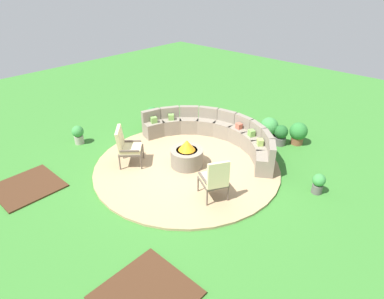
{
  "coord_description": "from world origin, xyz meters",
  "views": [
    {
      "loc": [
        5.11,
        -5.35,
        4.7
      ],
      "look_at": [
        0.0,
        0.2,
        0.45
      ],
      "focal_mm": 30.34,
      "sensor_mm": 36.0,
      "label": 1
    }
  ],
  "objects": [
    {
      "name": "potted_plant_0",
      "position": [
        -2.66,
        1.12,
        0.36
      ],
      "size": [
        0.46,
        0.46,
        0.66
      ],
      "color": "#A89E8E",
      "rests_on": "ground_plane"
    },
    {
      "name": "potted_plant_5",
      "position": [
        0.81,
        2.77,
        0.41
      ],
      "size": [
        0.55,
        0.55,
        0.77
      ],
      "color": "#605B56",
      "rests_on": "ground_plane"
    },
    {
      "name": "potted_plant_1",
      "position": [
        1.55,
        3.23,
        0.37
      ],
      "size": [
        0.53,
        0.53,
        0.69
      ],
      "color": "brown",
      "rests_on": "ground_plane"
    },
    {
      "name": "patio_circle",
      "position": [
        0.0,
        0.0,
        0.03
      ],
      "size": [
        4.94,
        4.94,
        0.06
      ],
      "primitive_type": "cylinder",
      "color": "tan",
      "rests_on": "ground_plane"
    },
    {
      "name": "potted_plant_4",
      "position": [
        3.07,
        1.26,
        0.28
      ],
      "size": [
        0.3,
        0.3,
        0.51
      ],
      "color": "#605B56",
      "rests_on": "ground_plane"
    },
    {
      "name": "potted_plant_3",
      "position": [
        -3.34,
        -1.25,
        0.32
      ],
      "size": [
        0.35,
        0.35,
        0.58
      ],
      "color": "#A89E8E",
      "rests_on": "ground_plane"
    },
    {
      "name": "lounge_chair_front_left",
      "position": [
        -1.2,
        -1.02,
        0.61
      ],
      "size": [
        0.84,
        0.87,
        1.08
      ],
      "rotation": [
        0.0,
        0.0,
        5.49
      ],
      "color": "brown",
      "rests_on": "patio_circle"
    },
    {
      "name": "mulch_bed_left",
      "position": [
        -2.22,
        -3.33,
        0.02
      ],
      "size": [
        1.41,
        1.43,
        0.04
      ],
      "primitive_type": "cube",
      "color": "#472B19",
      "rests_on": "ground_plane"
    },
    {
      "name": "fire_pit",
      "position": [
        0.0,
        0.0,
        0.35
      ],
      "size": [
        0.87,
        0.87,
        0.74
      ],
      "color": "gray",
      "rests_on": "patio_circle"
    },
    {
      "name": "potted_plant_2",
      "position": [
        1.19,
        2.83,
        0.34
      ],
      "size": [
        0.41,
        0.41,
        0.63
      ],
      "color": "#605B56",
      "rests_on": "ground_plane"
    },
    {
      "name": "mulch_bed_right",
      "position": [
        2.22,
        -3.33,
        0.02
      ],
      "size": [
        1.41,
        1.43,
        0.04
      ],
      "primitive_type": "cube",
      "color": "#472B19",
      "rests_on": "ground_plane"
    },
    {
      "name": "ground_plane",
      "position": [
        0.0,
        0.0,
        0.0
      ],
      "size": [
        24.0,
        24.0,
        0.0
      ],
      "primitive_type": "plane",
      "color": "#387A2D"
    },
    {
      "name": "lounge_chair_front_right",
      "position": [
        1.45,
        -0.62,
        0.6
      ],
      "size": [
        0.79,
        0.77,
        1.05
      ],
      "rotation": [
        0.0,
        0.0,
        7.37
      ],
      "color": "brown",
      "rests_on": "patio_circle"
    },
    {
      "name": "curved_stone_bench",
      "position": [
        -0.23,
        1.51,
        0.39
      ],
      "size": [
        4.28,
        2.06,
        0.82
      ],
      "color": "gray",
      "rests_on": "patio_circle"
    }
  ]
}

